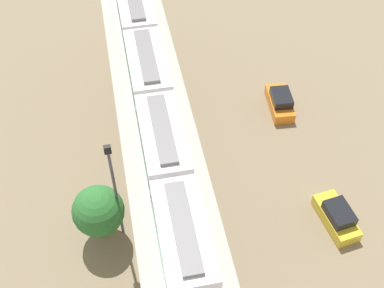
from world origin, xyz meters
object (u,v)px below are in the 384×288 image
(signal_post, at_px, (115,189))
(train, at_px, (155,107))
(parked_car_yellow, at_px, (337,217))
(parked_car_orange, at_px, (280,102))
(tree_near_viaduct, at_px, (98,211))

(signal_post, bearing_deg, train, -131.89)
(train, bearing_deg, parked_car_yellow, 153.52)
(train, relative_size, signal_post, 2.87)
(parked_car_yellow, distance_m, signal_post, 16.37)
(signal_post, bearing_deg, parked_car_yellow, 171.72)
(parked_car_orange, bearing_deg, tree_near_viaduct, 35.87)
(parked_car_yellow, bearing_deg, parked_car_orange, -95.80)
(tree_near_viaduct, bearing_deg, parked_car_yellow, 172.48)
(tree_near_viaduct, bearing_deg, signal_post, -178.91)
(parked_car_orange, height_order, signal_post, signal_post)
(parked_car_orange, bearing_deg, parked_car_yellow, 96.53)
(parked_car_yellow, xyz_separation_m, signal_post, (15.56, -2.27, 4.56))
(train, distance_m, parked_car_yellow, 15.64)
(parked_car_yellow, bearing_deg, tree_near_viaduct, -15.42)
(train, height_order, tree_near_viaduct, train)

